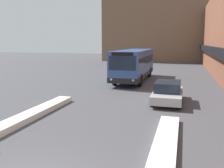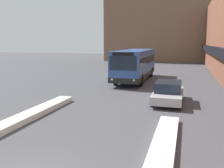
% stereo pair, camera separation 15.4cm
% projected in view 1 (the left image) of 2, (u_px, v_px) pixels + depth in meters
% --- Properties ---
extents(building_backdrop_far, '(26.00, 8.00, 17.53)m').
position_uv_depth(building_backdrop_far, '(166.00, 20.00, 52.94)').
color(building_backdrop_far, brown).
rests_on(building_backdrop_far, ground_plane).
extents(snow_bank_left, '(0.90, 10.75, 0.31)m').
position_uv_depth(snow_bank_left, '(16.00, 122.00, 12.15)').
color(snow_bank_left, silver).
rests_on(snow_bank_left, ground_plane).
extents(snow_bank_right, '(0.90, 7.43, 0.23)m').
position_uv_depth(snow_bank_right, '(165.00, 147.00, 9.31)').
color(snow_bank_right, silver).
rests_on(snow_bank_right, ground_plane).
extents(city_bus, '(2.71, 10.69, 3.21)m').
position_uv_depth(city_bus, '(134.00, 64.00, 26.06)').
color(city_bus, '#335193').
rests_on(city_bus, ground_plane).
extents(parked_car_front, '(1.92, 4.47, 1.40)m').
position_uv_depth(parked_car_front, '(168.00, 92.00, 16.72)').
color(parked_car_front, '#B7B7BC').
rests_on(parked_car_front, ground_plane).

